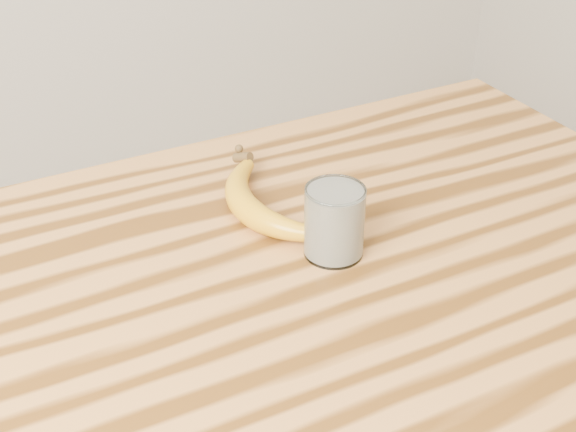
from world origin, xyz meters
name	(u,v)px	position (x,y,z in m)	size (l,w,h in m)	color
table	(284,379)	(0.00, 0.00, 0.77)	(1.20, 0.80, 0.90)	#AF7136
smoothie_glass	(334,222)	(0.09, 0.05, 0.95)	(0.07, 0.07, 0.09)	white
banana	(245,208)	(0.03, 0.16, 0.92)	(0.11, 0.30, 0.04)	#C98912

